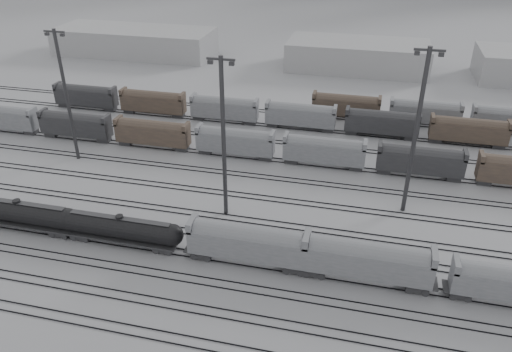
% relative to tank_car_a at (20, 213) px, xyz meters
% --- Properties ---
extents(ground, '(900.00, 900.00, 0.00)m').
position_rel_tank_car_a_xyz_m(ground, '(33.52, -1.00, -2.75)').
color(ground, '#A4A4A8').
rests_on(ground, ground).
extents(tracks, '(220.00, 71.50, 0.16)m').
position_rel_tank_car_a_xyz_m(tracks, '(33.52, 16.50, -2.67)').
color(tracks, black).
rests_on(tracks, ground).
extents(tank_car_a, '(19.24, 3.21, 4.75)m').
position_rel_tank_car_a_xyz_m(tank_car_a, '(0.00, 0.00, 0.00)').
color(tank_car_a, '#262629').
rests_on(tank_car_a, ground).
extents(tank_car_b, '(18.66, 3.11, 4.61)m').
position_rel_tank_car_a_xyz_m(tank_car_b, '(16.47, 0.00, -0.08)').
color(tank_car_b, '#262629').
rests_on(tank_car_b, ground).
extents(hopper_car_a, '(16.22, 3.22, 5.80)m').
position_rel_tank_car_a_xyz_m(hopper_car_a, '(35.02, 0.00, 0.83)').
color(hopper_car_a, '#262629').
rests_on(hopper_car_a, ground).
extents(hopper_car_b, '(16.39, 3.26, 5.86)m').
position_rel_tank_car_a_xyz_m(hopper_car_b, '(50.66, -0.00, 0.87)').
color(hopper_car_b, '#262629').
rests_on(hopper_car_b, ground).
extents(light_mast_b, '(3.92, 0.63, 24.47)m').
position_rel_tank_car_a_xyz_m(light_mast_b, '(-4.50, 22.88, 10.23)').
color(light_mast_b, '#333336').
rests_on(light_mast_b, ground).
extents(light_mast_c, '(4.03, 0.64, 25.16)m').
position_rel_tank_car_a_xyz_m(light_mast_c, '(28.54, 11.22, 10.60)').
color(light_mast_c, '#333336').
rests_on(light_mast_c, ground).
extents(light_mast_d, '(4.19, 0.67, 26.21)m').
position_rel_tank_car_a_xyz_m(light_mast_d, '(55.74, 18.68, 11.15)').
color(light_mast_d, '#333336').
rests_on(light_mast_d, ground).
extents(bg_string_near, '(151.00, 3.00, 5.60)m').
position_rel_tank_car_a_xyz_m(bg_string_near, '(41.52, 31.00, 0.05)').
color(bg_string_near, gray).
rests_on(bg_string_near, ground).
extents(bg_string_mid, '(151.00, 3.00, 5.60)m').
position_rel_tank_car_a_xyz_m(bg_string_mid, '(51.52, 47.00, 0.05)').
color(bg_string_mid, '#262629').
rests_on(bg_string_mid, ground).
extents(bg_string_far, '(66.00, 3.00, 5.60)m').
position_rel_tank_car_a_xyz_m(bg_string_far, '(69.02, 55.00, 0.05)').
color(bg_string_far, brown).
rests_on(bg_string_far, ground).
extents(warehouse_left, '(50.00, 18.00, 8.00)m').
position_rel_tank_car_a_xyz_m(warehouse_left, '(-26.48, 94.00, 1.25)').
color(warehouse_left, '#A0A0A3').
rests_on(warehouse_left, ground).
extents(warehouse_mid, '(40.00, 18.00, 8.00)m').
position_rel_tank_car_a_xyz_m(warehouse_mid, '(43.52, 94.00, 1.25)').
color(warehouse_mid, '#A0A0A3').
rests_on(warehouse_mid, ground).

